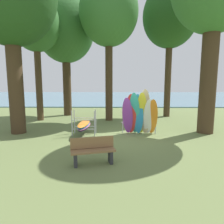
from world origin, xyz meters
name	(u,v)px	position (x,y,z in m)	size (l,w,h in m)	color
ground_plane	(125,138)	(0.00, 0.00, 0.00)	(80.00, 80.00, 0.00)	olive
lake_water	(117,96)	(0.00, 29.76, 0.05)	(80.00, 36.00, 0.10)	slate
tree_mid_behind	(109,13)	(-0.89, 4.61, 7.09)	(3.86, 3.86, 9.40)	#42301E
tree_far_left_back	(65,30)	(-4.30, 6.81, 6.60)	(4.45, 4.45, 9.24)	#42301E
tree_far_right_back	(170,17)	(3.56, 6.30, 7.36)	(4.00, 4.00, 9.74)	#42301E
tree_deep_back	(36,25)	(-5.71, 4.57, 6.37)	(3.19, 3.19, 8.30)	#4C3823
leaning_board_pile	(140,115)	(0.75, 0.59, 1.02)	(1.85, 1.04, 2.31)	purple
board_storage_rack	(84,125)	(-2.03, 0.58, 0.50)	(1.15, 2.13, 1.25)	#9EA0A5
park_bench	(93,150)	(-1.18, -3.08, 0.45)	(1.46, 0.76, 0.85)	#2D2D33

